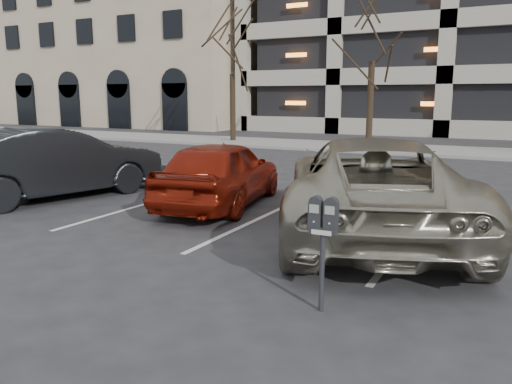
{
  "coord_description": "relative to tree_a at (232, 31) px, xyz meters",
  "views": [
    {
      "loc": [
        2.85,
        -6.09,
        2.31
      ],
      "look_at": [
        -0.1,
        -0.42,
        1.08
      ],
      "focal_mm": 35.0,
      "sensor_mm": 36.0,
      "label": 1
    }
  ],
  "objects": [
    {
      "name": "car_red",
      "position": [
        7.33,
        -13.13,
        -4.76
      ],
      "size": [
        2.42,
        4.44,
        1.43
      ],
      "primitive_type": "imported",
      "rotation": [
        0.0,
        0.0,
        3.32
      ],
      "color": "maroon",
      "rests_on": "ground"
    },
    {
      "name": "ground",
      "position": [
        10.0,
        -16.0,
        -5.47
      ],
      "size": [
        140.0,
        140.0,
        0.0
      ],
      "primitive_type": "plane",
      "color": "#28282B",
      "rests_on": "ground"
    },
    {
      "name": "sidewalk",
      "position": [
        10.0,
        0.0,
        -5.41
      ],
      "size": [
        80.0,
        4.0,
        0.12
      ],
      "primitive_type": "cube",
      "color": "gray",
      "rests_on": "ground"
    },
    {
      "name": "parking_meter",
      "position": [
        11.11,
        -17.22,
        -4.51
      ],
      "size": [
        0.32,
        0.14,
        1.25
      ],
      "rotation": [
        0.0,
        0.0,
        0.03
      ],
      "color": "black",
      "rests_on": "ground"
    },
    {
      "name": "tree_a",
      "position": [
        0.0,
        0.0,
        0.0
      ],
      "size": [
        3.33,
        3.33,
        7.58
      ],
      "color": "black",
      "rests_on": "ground"
    },
    {
      "name": "car_dark",
      "position": [
        3.5,
        -14.16,
        -4.66
      ],
      "size": [
        3.03,
        5.23,
        1.63
      ],
      "primitive_type": "imported",
      "rotation": [
        0.0,
        0.0,
        2.86
      ],
      "color": "black",
      "rests_on": "ground"
    },
    {
      "name": "suv_silver",
      "position": [
        10.76,
        -13.86,
        -4.65
      ],
      "size": [
        4.64,
        6.53,
        1.66
      ],
      "rotation": [
        0.0,
        0.0,
        3.5
      ],
      "color": "#A7A28E",
      "rests_on": "ground"
    },
    {
      "name": "stall_lines",
      "position": [
        8.6,
        -13.7,
        -5.47
      ],
      "size": [
        16.9,
        5.2,
        0.0
      ],
      "color": "silver",
      "rests_on": "ground"
    },
    {
      "name": "office_building",
      "position": [
        -18.0,
        13.92,
        2.02
      ],
      "size": [
        26.0,
        16.2,
        15.0
      ],
      "color": "tan",
      "rests_on": "ground"
    },
    {
      "name": "car_silver",
      "position": [
        2.47,
        -13.85,
        -4.79
      ],
      "size": [
        2.47,
        4.9,
        1.36
      ],
      "primitive_type": "imported",
      "rotation": [
        0.0,
        0.0,
        3.26
      ],
      "color": "#A9ABB0",
      "rests_on": "ground"
    },
    {
      "name": "tree_b",
      "position": [
        7.0,
        0.0,
        0.66
      ],
      "size": [
        3.73,
        3.73,
        8.49
      ],
      "color": "black",
      "rests_on": "ground"
    }
  ]
}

